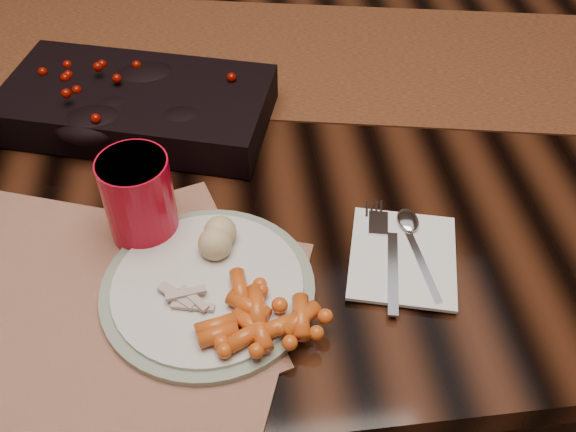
{
  "coord_description": "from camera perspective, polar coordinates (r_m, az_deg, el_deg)",
  "views": [
    {
      "loc": [
        -0.03,
        -0.77,
        1.35
      ],
      "look_at": [
        0.04,
        -0.25,
        0.8
      ],
      "focal_mm": 40.0,
      "sensor_mm": 36.0,
      "label": 1
    }
  ],
  "objects": [
    {
      "name": "centerpiece",
      "position": [
        0.98,
        -13.36,
        10.05
      ],
      "size": [
        0.43,
        0.3,
        0.08
      ],
      "primitive_type": null,
      "rotation": [
        0.0,
        0.0,
        -0.3
      ],
      "color": "black",
      "rests_on": "table_runner"
    },
    {
      "name": "napkin",
      "position": [
        0.79,
        10.16,
        -3.6
      ],
      "size": [
        0.16,
        0.17,
        0.01
      ],
      "primitive_type": "cube",
      "rotation": [
        0.0,
        0.0,
        -0.27
      ],
      "color": "white",
      "rests_on": "placemat_main"
    },
    {
      "name": "spoon",
      "position": [
        0.79,
        11.47,
        -3.09
      ],
      "size": [
        0.04,
        0.14,
        0.0
      ],
      "primitive_type": null,
      "rotation": [
        0.0,
        0.0,
        0.07
      ],
      "color": "white",
      "rests_on": "napkin"
    },
    {
      "name": "mashed_potatoes",
      "position": [
        0.77,
        -5.14,
        -0.7
      ],
      "size": [
        0.09,
        0.09,
        0.05
      ],
      "primitive_type": null,
      "rotation": [
        0.0,
        0.0,
        -0.18
      ],
      "color": "tan",
      "rests_on": "dinner_plate"
    },
    {
      "name": "dinner_plate",
      "position": [
        0.75,
        -7.14,
        -6.32
      ],
      "size": [
        0.32,
        0.32,
        0.01
      ],
      "primitive_type": "cylinder",
      "rotation": [
        0.0,
        0.0,
        -0.37
      ],
      "color": "silver",
      "rests_on": "placemat_main"
    },
    {
      "name": "placemat_main",
      "position": [
        0.76,
        -16.9,
        -8.66
      ],
      "size": [
        0.52,
        0.45,
        0.0
      ],
      "primitive_type": "cube",
      "rotation": [
        0.0,
        0.0,
        -0.34
      ],
      "color": "#936749",
      "rests_on": "dining_table"
    },
    {
      "name": "table_runner",
      "position": [
        1.14,
        -7.19,
        14.21
      ],
      "size": [
        1.77,
        0.69,
        0.0
      ],
      "primitive_type": "cube",
      "rotation": [
        0.0,
        0.0,
        -0.2
      ],
      "color": "#362508",
      "rests_on": "dining_table"
    },
    {
      "name": "turkey_shreds",
      "position": [
        0.72,
        -9.28,
        -7.07
      ],
      "size": [
        0.09,
        0.08,
        0.02
      ],
      "primitive_type": null,
      "rotation": [
        0.0,
        0.0,
        -0.22
      ],
      "color": "#A28C81",
      "rests_on": "dinner_plate"
    },
    {
      "name": "floor",
      "position": [
        1.56,
        -2.48,
        -14.08
      ],
      "size": [
        5.0,
        5.0,
        0.0
      ],
      "primitive_type": "plane",
      "color": "black",
      "rests_on": "ground"
    },
    {
      "name": "placemat_second",
      "position": [
        0.77,
        -19.12,
        -8.77
      ],
      "size": [
        0.49,
        0.42,
        0.0
      ],
      "primitive_type": "cube",
      "rotation": [
        0.0,
        0.0,
        0.28
      ],
      "color": "brown",
      "rests_on": "dining_table"
    },
    {
      "name": "baby_carrots",
      "position": [
        0.7,
        -2.76,
        -7.99
      ],
      "size": [
        0.12,
        0.11,
        0.02
      ],
      "primitive_type": null,
      "rotation": [
        0.0,
        0.0,
        -0.2
      ],
      "color": "#CC5017",
      "rests_on": "dinner_plate"
    },
    {
      "name": "red_cup",
      "position": [
        0.79,
        -13.09,
        1.52
      ],
      "size": [
        0.1,
        0.1,
        0.12
      ],
      "primitive_type": "cylinder",
      "rotation": [
        0.0,
        0.0,
        0.26
      ],
      "color": "#B60720",
      "rests_on": "placemat_main"
    },
    {
      "name": "dining_table",
      "position": [
        1.24,
        -3.02,
        -5.48
      ],
      "size": [
        1.8,
        1.0,
        0.75
      ],
      "primitive_type": "cube",
      "color": "black",
      "rests_on": "floor"
    },
    {
      "name": "fork",
      "position": [
        0.78,
        8.97,
        -3.81
      ],
      "size": [
        0.06,
        0.16,
        0.0
      ],
      "primitive_type": null,
      "rotation": [
        0.0,
        0.0,
        -0.22
      ],
      "color": "#B5B5BA",
      "rests_on": "napkin"
    }
  ]
}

